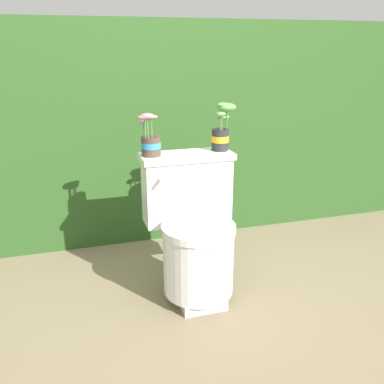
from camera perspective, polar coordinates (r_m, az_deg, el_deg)
name	(u,v)px	position (r m, az deg, el deg)	size (l,w,h in m)	color
ground_plane	(199,301)	(2.28, 1.00, -14.35)	(12.00, 12.00, 0.00)	#75664C
hedge_backdrop	(149,125)	(3.14, -5.78, 8.82)	(3.81, 0.84, 1.41)	#284C1E
toilet	(194,233)	(2.20, 0.21, -5.51)	(0.48, 0.49, 0.73)	silver
potted_plant_left	(150,141)	(2.13, -5.58, 6.80)	(0.11, 0.10, 0.22)	#47382D
potted_plant_midleft	(221,131)	(2.24, 3.95, 8.15)	(0.12, 0.10, 0.25)	#262628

